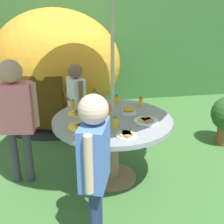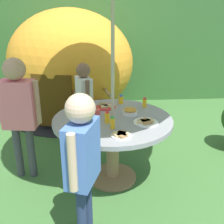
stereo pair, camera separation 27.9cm
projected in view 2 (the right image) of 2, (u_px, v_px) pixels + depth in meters
ground_plane at (113, 178)px, 3.11m from camera, size 10.00×10.00×0.02m
hedge_backdrop at (102, 44)px, 5.52m from camera, size 9.00×0.70×2.18m
garden_table at (113, 130)px, 2.89m from camera, size 1.24×1.24×0.73m
wooden_chair at (90, 98)px, 4.12m from camera, size 0.58×0.56×0.94m
dome_tent at (70, 63)px, 4.72m from camera, size 2.67×2.67×1.79m
child_in_white_shirt at (84, 93)px, 3.69m from camera, size 0.25×0.37×1.12m
child_in_pink_shirt at (19, 105)px, 2.84m from camera, size 0.45×0.23×1.34m
child_in_blue_shirt at (82, 153)px, 2.01m from camera, size 0.28×0.41×1.26m
snack_bowl at (130, 111)px, 2.92m from camera, size 0.16×0.16×0.08m
plate_far_left at (81, 112)px, 2.98m from camera, size 0.23×0.23×0.03m
plate_near_right at (80, 125)px, 2.65m from camera, size 0.25×0.25×0.03m
plate_mid_right at (106, 106)px, 3.13m from camera, size 0.22×0.22×0.03m
plate_far_right at (121, 135)px, 2.44m from camera, size 0.19×0.19×0.03m
plate_center_back at (146, 122)px, 2.72m from camera, size 0.25×0.25×0.03m
juice_bottle_near_left at (121, 100)px, 3.25m from camera, size 0.06×0.06×0.11m
juice_bottle_center_front at (77, 103)px, 3.13m from camera, size 0.05×0.05×0.11m
juice_bottle_mid_left at (145, 103)px, 3.14m from camera, size 0.05×0.05×0.11m
juice_bottle_front_edge at (107, 117)px, 2.71m from camera, size 0.05×0.05×0.12m
juice_bottle_back_edge at (113, 123)px, 2.58m from camera, size 0.04×0.04×0.12m
cup_near at (97, 113)px, 2.88m from camera, size 0.06×0.06×0.07m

